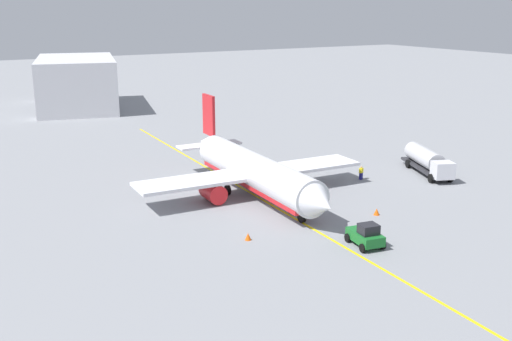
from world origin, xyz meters
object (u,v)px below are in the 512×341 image
refueling_worker (361,173)px  safety_cone_nose (248,237)px  fuel_tanker (427,160)px  pushback_tug (366,235)px  airplane (254,172)px  safety_cone_wingtip (377,212)px

refueling_worker → safety_cone_nose: refueling_worker is taller
fuel_tanker → pushback_tug: bearing=-56.7°
fuel_tanker → refueling_worker: (-2.17, -9.00, -0.91)m
airplane → fuel_tanker: 23.90m
pushback_tug → safety_cone_nose: (-6.51, -8.41, -0.67)m
airplane → fuel_tanker: (3.25, 23.65, -1.00)m
refueling_worker → safety_cone_wingtip: (11.11, -7.12, -0.48)m
pushback_tug → refueling_worker: bearing=141.5°
airplane → fuel_tanker: airplane is taller
fuel_tanker → refueling_worker: size_ratio=6.52×
pushback_tug → safety_cone_wingtip: (-5.88, 6.41, -0.66)m
airplane → fuel_tanker: bearing=82.2°
fuel_tanker → refueling_worker: fuel_tanker is taller
refueling_worker → safety_cone_wingtip: size_ratio=2.48×
refueling_worker → safety_cone_nose: size_ratio=2.54×
airplane → safety_cone_nose: size_ratio=45.46×
fuel_tanker → safety_cone_nose: size_ratio=16.57×
airplane → safety_cone_wingtip: (12.19, 7.53, -2.39)m
refueling_worker → fuel_tanker: bearing=76.5°
pushback_tug → safety_cone_wingtip: bearing=132.5°
airplane → safety_cone_wingtip: 14.53m
safety_cone_wingtip → airplane: bearing=-148.3°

